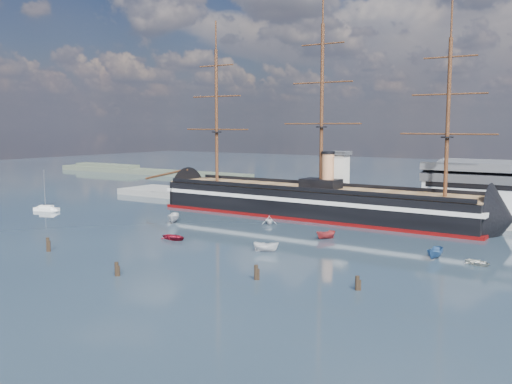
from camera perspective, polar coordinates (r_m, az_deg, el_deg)
The scene contains 17 objects.
ground at distance 135.65m, azimuth 1.29°, elevation -3.58°, with size 600.00×600.00×0.00m, color #1F2C39.
quay at distance 162.92m, azimuth 11.02°, elevation -1.98°, with size 180.00×18.00×2.00m, color slate.
quay_tower at distance 161.80m, azimuth 8.40°, elevation 1.50°, with size 5.00×5.00×15.00m.
shoreline at distance 296.51m, azimuth -11.96°, elevation 2.13°, with size 120.00×10.00×4.00m.
warship at distance 152.25m, azimuth 5.21°, elevation -0.94°, with size 113.02×17.89×53.94m.
sailboat at distance 172.11m, azimuth -20.22°, elevation -1.56°, with size 7.66×4.27×11.76m.
motorboat_a at distance 143.67m, azimuth -8.23°, elevation -3.07°, with size 7.33×2.69×2.93m, color silver.
motorboat_b at distance 122.70m, azimuth -8.16°, elevation -4.74°, with size 3.57×1.43×1.67m, color maroon.
motorboat_c at distance 123.02m, azimuth 6.99°, elevation -4.70°, with size 5.51×2.02×2.21m, color #9F2C2E.
motorboat_d at distance 140.09m, azimuth 1.33°, elevation -3.25°, with size 6.66×2.89×2.44m, color white.
motorboat_e at distance 107.09m, azimuth 21.33°, elevation -6.82°, with size 2.90×1.16×1.35m, color beige.
motorboat_f at distance 109.06m, azimuth 17.45°, elevation -6.43°, with size 6.53×2.40×2.61m, color #295083.
motorboat_g at distance 110.04m, azimuth 1.00°, elevation -6.00°, with size 5.93×2.17×2.37m, color silver.
piling_near_left at distance 117.39m, azimuth -20.07°, elevation -5.61°, with size 0.64×0.64×3.45m, color black.
piling_near_mid at distance 95.54m, azimuth -13.75°, elevation -8.16°, with size 0.64×0.64×3.00m, color black.
piling_near_right at distance 90.69m, azimuth 0.00°, elevation -8.77°, with size 0.64×0.64×3.07m, color black.
piling_far_right at distance 86.51m, azimuth 10.08°, elevation -9.64°, with size 0.64×0.64×2.85m, color black.
Camera 1 is at (70.55, -73.31, 24.13)m, focal length 40.00 mm.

